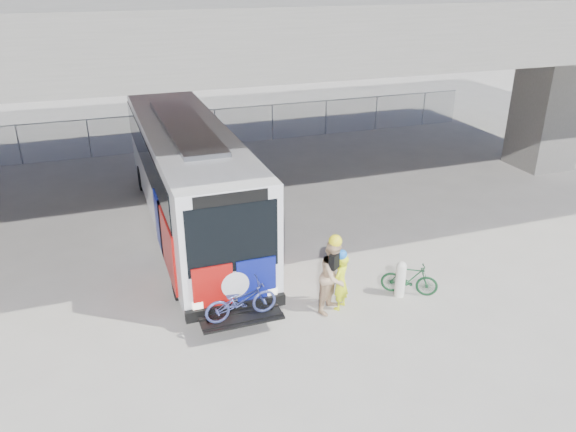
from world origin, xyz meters
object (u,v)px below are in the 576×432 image
cyclist_tan (334,275)px  bike_parked (409,279)px  bollard (401,278)px  cyclist_hivis (341,280)px  bus (187,169)px

cyclist_tan → bike_parked: cyclist_tan is taller
bollard → cyclist_hivis: (-1.78, -0.00, 0.26)m
bus → bollard: (4.51, -6.32, -1.55)m
bus → bollard: size_ratio=12.41×
bus → cyclist_tan: (2.53, -6.32, -1.09)m
cyclist_hivis → bollard: bearing=140.7°
bike_parked → cyclist_hivis: bearing=123.1°
cyclist_hivis → bus: bearing=-105.9°
cyclist_hivis → cyclist_tan: bearing=-38.7°
bike_parked → bus: bearing=70.3°
bollard → bus: bearing=125.5°
cyclist_hivis → cyclist_tan: (-0.20, -0.00, 0.20)m
bus → cyclist_hivis: bearing=-66.6°
bus → cyclist_tan: 6.90m
bus → cyclist_hivis: 7.00m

